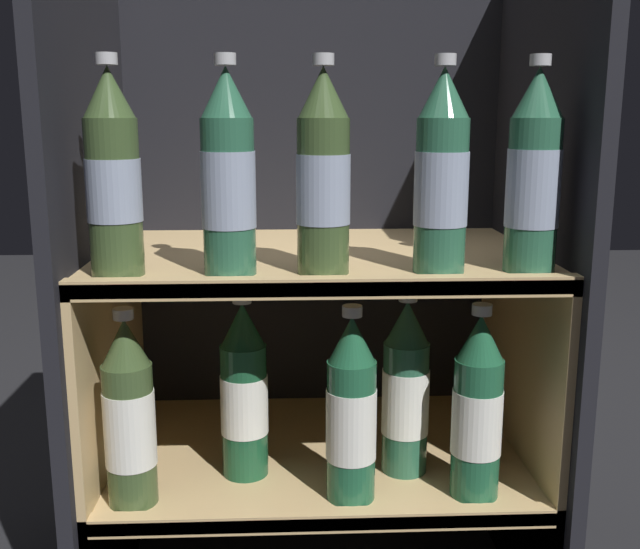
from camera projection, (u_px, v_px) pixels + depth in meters
name	position (u px, v px, depth m)	size (l,w,h in m)	color
fridge_back_wall	(313.00, 256.00, 1.32)	(0.67, 0.02, 0.95)	black
fridge_side_left	(97.00, 286.00, 1.10)	(0.02, 0.46, 0.95)	black
fridge_side_right	(534.00, 281.00, 1.12)	(0.02, 0.46, 0.95)	black
shelf_lower	(319.00, 473.00, 1.16)	(0.63, 0.42, 0.21)	tan
shelf_upper	(318.00, 343.00, 1.12)	(0.63, 0.42, 0.53)	tan
bottle_upper_front_0	(113.00, 178.00, 0.91)	(0.07, 0.07, 0.27)	#384C28
bottle_upper_front_1	(228.00, 178.00, 0.92)	(0.07, 0.07, 0.27)	#285B42
bottle_upper_front_2	(319.00, 177.00, 0.92)	(0.07, 0.07, 0.27)	#384C28
bottle_upper_front_3	(441.00, 177.00, 0.93)	(0.07, 0.07, 0.27)	#285B42
bottle_upper_front_4	(534.00, 177.00, 0.94)	(0.07, 0.07, 0.27)	#285B42
bottle_lower_front_0	(129.00, 418.00, 0.98)	(0.07, 0.07, 0.27)	#384C28
bottle_lower_front_1	(351.00, 414.00, 0.99)	(0.07, 0.07, 0.27)	#1E5638
bottle_lower_front_2	(477.00, 411.00, 1.00)	(0.07, 0.07, 0.27)	#1E5638
bottle_lower_back_0	(244.00, 394.00, 1.06)	(0.07, 0.07, 0.27)	#194C2D
bottle_lower_back_1	(406.00, 392.00, 1.07)	(0.07, 0.07, 0.27)	#285B42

